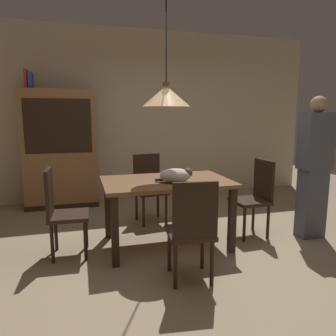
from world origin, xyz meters
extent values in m
plane|color=#998466|center=(0.00, 0.00, 0.00)|extent=(10.00, 10.00, 0.00)
cube|color=beige|center=(0.00, 2.65, 1.45)|extent=(6.40, 0.10, 2.90)
cube|color=brown|center=(-0.12, 0.35, 0.73)|extent=(1.40, 0.90, 0.04)
cube|color=black|center=(-0.74, -0.04, 0.35)|extent=(0.07, 0.07, 0.71)
cube|color=black|center=(0.50, -0.04, 0.35)|extent=(0.07, 0.07, 0.71)
cube|color=black|center=(-0.74, 0.74, 0.35)|extent=(0.07, 0.07, 0.71)
cube|color=black|center=(0.50, 0.74, 0.35)|extent=(0.07, 0.07, 0.71)
cube|color=black|center=(-0.12, 1.15, 0.43)|extent=(0.44, 0.44, 0.04)
cube|color=black|center=(-0.15, 1.33, 0.69)|extent=(0.38, 0.08, 0.48)
cylinder|color=black|center=(-0.26, 0.97, 0.21)|extent=(0.04, 0.04, 0.41)
cylinder|color=black|center=(0.05, 1.01, 0.21)|extent=(0.04, 0.04, 0.41)
cylinder|color=black|center=(-0.30, 1.29, 0.21)|extent=(0.04, 0.04, 0.41)
cylinder|color=black|center=(0.02, 1.33, 0.21)|extent=(0.04, 0.04, 0.41)
cube|color=black|center=(-1.17, 0.35, 0.43)|extent=(0.42, 0.42, 0.04)
cube|color=black|center=(-1.35, 0.36, 0.69)|extent=(0.05, 0.38, 0.48)
cylinder|color=black|center=(-1.02, 0.18, 0.21)|extent=(0.04, 0.04, 0.41)
cylinder|color=black|center=(-1.01, 0.50, 0.21)|extent=(0.04, 0.04, 0.41)
cylinder|color=black|center=(-1.34, 0.20, 0.21)|extent=(0.04, 0.04, 0.41)
cylinder|color=black|center=(-1.33, 0.52, 0.21)|extent=(0.04, 0.04, 0.41)
cube|color=black|center=(-0.12, -0.45, 0.43)|extent=(0.44, 0.44, 0.04)
cube|color=black|center=(-0.15, -0.63, 0.69)|extent=(0.38, 0.08, 0.48)
cylinder|color=black|center=(0.05, -0.31, 0.21)|extent=(0.04, 0.04, 0.41)
cylinder|color=black|center=(-0.27, -0.27, 0.21)|extent=(0.04, 0.04, 0.41)
cylinder|color=black|center=(0.02, -0.63, 0.21)|extent=(0.04, 0.04, 0.41)
cylinder|color=black|center=(-0.30, -0.59, 0.21)|extent=(0.04, 0.04, 0.41)
cube|color=black|center=(0.93, 0.35, 0.43)|extent=(0.41, 0.41, 0.04)
cube|color=black|center=(1.11, 0.36, 0.69)|extent=(0.05, 0.38, 0.48)
cylinder|color=black|center=(0.76, 0.51, 0.21)|extent=(0.04, 0.04, 0.41)
cylinder|color=black|center=(0.77, 0.19, 0.21)|extent=(0.04, 0.04, 0.41)
cylinder|color=black|center=(1.08, 0.52, 0.21)|extent=(0.04, 0.04, 0.41)
cylinder|color=black|center=(1.09, 0.20, 0.21)|extent=(0.04, 0.04, 0.41)
ellipsoid|color=beige|center=(-0.06, 0.21, 0.82)|extent=(0.36, 0.25, 0.15)
sphere|color=brown|center=(0.07, 0.19, 0.85)|extent=(0.11, 0.11, 0.11)
cylinder|color=brown|center=(-0.18, 0.27, 0.78)|extent=(0.18, 0.04, 0.04)
cone|color=#E5B775|center=(-0.12, 0.35, 1.66)|extent=(0.52, 0.52, 0.22)
cylinder|color=#513D23|center=(-0.12, 0.35, 1.79)|extent=(0.08, 0.08, 0.04)
cylinder|color=black|center=(-0.12, 0.35, 2.33)|extent=(0.01, 0.01, 1.04)
cube|color=olive|center=(-1.33, 2.32, 0.93)|extent=(1.10, 0.44, 1.85)
cube|color=black|center=(-1.33, 2.10, 1.29)|extent=(0.97, 0.01, 0.81)
cube|color=black|center=(-1.33, 2.32, 0.04)|extent=(1.12, 0.45, 0.08)
cube|color=#B73833|center=(-1.76, 2.32, 1.99)|extent=(0.04, 0.22, 0.28)
cube|color=#384C93|center=(-1.70, 2.32, 1.97)|extent=(0.06, 0.24, 0.24)
cube|color=#4C515B|center=(1.62, 0.12, 0.42)|extent=(0.30, 0.20, 0.83)
cube|color=#4C515B|center=(1.62, 0.12, 1.16)|extent=(0.36, 0.22, 0.66)
sphere|color=#A37A5B|center=(1.62, 0.12, 1.58)|extent=(0.19, 0.19, 0.19)
camera|label=1|loc=(-1.04, -3.02, 1.47)|focal=34.35mm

